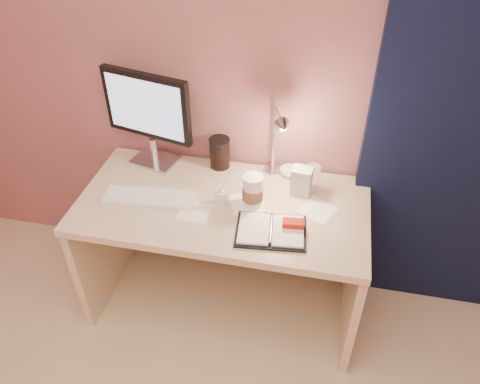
% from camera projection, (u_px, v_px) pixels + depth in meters
% --- Properties ---
extents(room, '(3.50, 3.50, 3.50)m').
position_uv_depth(room, '(444.00, 118.00, 2.09)').
color(room, '#C6B28E').
rests_on(room, ground).
extents(desk, '(1.40, 0.70, 0.73)m').
position_uv_depth(desk, '(227.00, 227.00, 2.45)').
color(desk, beige).
rests_on(desk, ground).
extents(monitor, '(0.48, 0.22, 0.51)m').
position_uv_depth(monitor, '(149.00, 111.00, 2.34)').
color(monitor, silver).
rests_on(monitor, desk).
extents(keyboard, '(0.46, 0.17, 0.02)m').
position_uv_depth(keyboard, '(150.00, 197.00, 2.27)').
color(keyboard, white).
rests_on(keyboard, desk).
extents(planner, '(0.34, 0.27, 0.05)m').
position_uv_depth(planner, '(273.00, 230.00, 2.09)').
color(planner, black).
rests_on(planner, desk).
extents(paper_a, '(0.15, 0.15, 0.00)m').
position_uv_depth(paper_a, '(195.00, 212.00, 2.20)').
color(paper_a, white).
rests_on(paper_a, desk).
extents(paper_b, '(0.21, 0.21, 0.00)m').
position_uv_depth(paper_b, '(318.00, 210.00, 2.21)').
color(paper_b, white).
rests_on(paper_b, desk).
extents(paper_c, '(0.21, 0.21, 0.00)m').
position_uv_depth(paper_c, '(248.00, 203.00, 2.25)').
color(paper_c, white).
rests_on(paper_c, desk).
extents(coffee_cup, '(0.10, 0.10, 0.16)m').
position_uv_depth(coffee_cup, '(253.00, 191.00, 2.20)').
color(coffee_cup, silver).
rests_on(coffee_cup, desk).
extents(clear_cup, '(0.08, 0.08, 0.14)m').
position_uv_depth(clear_cup, '(312.00, 179.00, 2.29)').
color(clear_cup, white).
rests_on(clear_cup, desk).
extents(bowl, '(0.12, 0.12, 0.03)m').
position_uv_depth(bowl, '(290.00, 172.00, 2.43)').
color(bowl, white).
rests_on(bowl, desk).
extents(lotion_bottle, '(0.05, 0.05, 0.11)m').
position_uv_depth(lotion_bottle, '(221.00, 195.00, 2.21)').
color(lotion_bottle, silver).
rests_on(lotion_bottle, desk).
extents(dark_jar, '(0.10, 0.10, 0.15)m').
position_uv_depth(dark_jar, '(220.00, 154.00, 2.45)').
color(dark_jar, black).
rests_on(dark_jar, desk).
extents(product_box, '(0.10, 0.09, 0.15)m').
position_uv_depth(product_box, '(301.00, 181.00, 2.27)').
color(product_box, silver).
rests_on(product_box, desk).
extents(desk_lamp, '(0.15, 0.25, 0.40)m').
position_uv_depth(desk_lamp, '(264.00, 139.00, 2.23)').
color(desk_lamp, silver).
rests_on(desk_lamp, desk).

